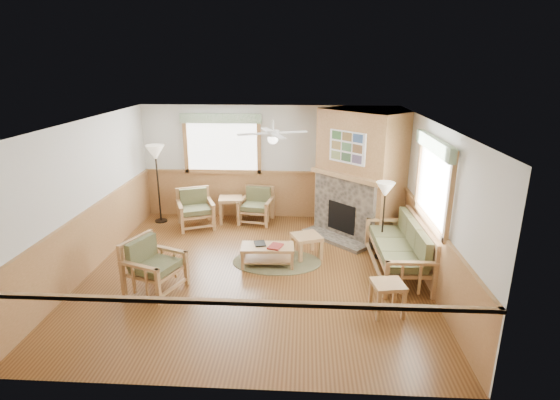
# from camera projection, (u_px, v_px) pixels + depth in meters

# --- Properties ---
(floor) EXTENTS (6.00, 6.00, 0.01)m
(floor) POSITION_uv_depth(u_px,v_px,m) (256.00, 271.00, 7.96)
(floor) COLOR brown
(floor) RESTS_ON ground
(ceiling) EXTENTS (6.00, 6.00, 0.01)m
(ceiling) POSITION_uv_depth(u_px,v_px,m) (253.00, 122.00, 7.14)
(ceiling) COLOR white
(ceiling) RESTS_ON floor
(wall_back) EXTENTS (6.00, 0.02, 2.70)m
(wall_back) POSITION_uv_depth(u_px,v_px,m) (269.00, 163.00, 10.41)
(wall_back) COLOR silver
(wall_back) RESTS_ON floor
(wall_front) EXTENTS (6.00, 0.02, 2.70)m
(wall_front) POSITION_uv_depth(u_px,v_px,m) (223.00, 285.00, 4.70)
(wall_front) COLOR silver
(wall_front) RESTS_ON floor
(wall_left) EXTENTS (0.02, 6.00, 2.70)m
(wall_left) POSITION_uv_depth(u_px,v_px,m) (86.00, 198.00, 7.72)
(wall_left) COLOR silver
(wall_left) RESTS_ON floor
(wall_right) EXTENTS (0.02, 6.00, 2.70)m
(wall_right) POSITION_uv_depth(u_px,v_px,m) (431.00, 204.00, 7.39)
(wall_right) COLOR silver
(wall_right) RESTS_ON floor
(wainscot) EXTENTS (6.00, 6.00, 1.10)m
(wainscot) POSITION_uv_depth(u_px,v_px,m) (255.00, 243.00, 7.79)
(wainscot) COLOR #A27242
(wainscot) RESTS_ON floor
(fireplace) EXTENTS (3.11, 3.11, 2.70)m
(fireplace) POSITION_uv_depth(u_px,v_px,m) (360.00, 174.00, 9.39)
(fireplace) COLOR #A27242
(fireplace) RESTS_ON floor
(window_back) EXTENTS (1.90, 0.16, 1.50)m
(window_back) POSITION_uv_depth(u_px,v_px,m) (221.00, 112.00, 10.07)
(window_back) COLOR white
(window_back) RESTS_ON wall_back
(window_right) EXTENTS (0.16, 1.90, 1.50)m
(window_right) POSITION_uv_depth(u_px,v_px,m) (439.00, 136.00, 6.84)
(window_right) COLOR white
(window_right) RESTS_ON wall_right
(ceiling_fan) EXTENTS (1.59, 1.59, 0.36)m
(ceiling_fan) POSITION_uv_depth(u_px,v_px,m) (273.00, 123.00, 7.42)
(ceiling_fan) COLOR white
(ceiling_fan) RESTS_ON ceiling
(sofa) EXTENTS (2.06, 0.88, 0.94)m
(sofa) POSITION_uv_depth(u_px,v_px,m) (398.00, 247.00, 7.83)
(sofa) COLOR tan
(sofa) RESTS_ON floor
(armchair_back_left) EXTENTS (1.00, 1.00, 0.86)m
(armchair_back_left) POSITION_uv_depth(u_px,v_px,m) (196.00, 209.00, 9.98)
(armchair_back_left) COLOR tan
(armchair_back_left) RESTS_ON floor
(armchair_back_right) EXTENTS (0.84, 0.84, 0.82)m
(armchair_back_right) POSITION_uv_depth(u_px,v_px,m) (256.00, 206.00, 10.28)
(armchair_back_right) COLOR tan
(armchair_back_right) RESTS_ON floor
(armchair_left) EXTENTS (1.02, 1.02, 0.88)m
(armchair_left) POSITION_uv_depth(u_px,v_px,m) (155.00, 266.00, 7.19)
(armchair_left) COLOR tan
(armchair_left) RESTS_ON floor
(coffee_table) EXTENTS (1.00, 0.54, 0.39)m
(coffee_table) POSITION_uv_depth(u_px,v_px,m) (268.00, 255.00, 8.14)
(coffee_table) COLOR tan
(coffee_table) RESTS_ON floor
(end_table_chairs) EXTENTS (0.59, 0.57, 0.60)m
(end_table_chairs) POSITION_uv_depth(u_px,v_px,m) (231.00, 210.00, 10.34)
(end_table_chairs) COLOR tan
(end_table_chairs) RESTS_ON floor
(end_table_sofa) EXTENTS (0.53, 0.51, 0.51)m
(end_table_sofa) POSITION_uv_depth(u_px,v_px,m) (387.00, 298.00, 6.56)
(end_table_sofa) COLOR tan
(end_table_sofa) RESTS_ON floor
(footstool) EXTENTS (0.67, 0.67, 0.44)m
(footstool) POSITION_uv_depth(u_px,v_px,m) (307.00, 246.00, 8.51)
(footstool) COLOR tan
(footstool) RESTS_ON floor
(braided_rug) EXTENTS (1.84, 1.84, 0.01)m
(braided_rug) POSITION_uv_depth(u_px,v_px,m) (277.00, 262.00, 8.32)
(braided_rug) COLOR brown
(braided_rug) RESTS_ON floor
(floor_lamp_left) EXTENTS (0.49, 0.49, 1.85)m
(floor_lamp_left) POSITION_uv_depth(u_px,v_px,m) (158.00, 184.00, 10.16)
(floor_lamp_left) COLOR black
(floor_lamp_left) RESTS_ON floor
(floor_lamp_right) EXTENTS (0.38, 0.38, 1.53)m
(floor_lamp_right) POSITION_uv_depth(u_px,v_px,m) (383.00, 221.00, 8.29)
(floor_lamp_right) COLOR black
(floor_lamp_right) RESTS_ON floor
(book_red) EXTENTS (0.30, 0.35, 0.03)m
(book_red) POSITION_uv_depth(u_px,v_px,m) (275.00, 246.00, 8.02)
(book_red) COLOR maroon
(book_red) RESTS_ON coffee_table
(book_dark) EXTENTS (0.26, 0.31, 0.03)m
(book_dark) POSITION_uv_depth(u_px,v_px,m) (260.00, 243.00, 8.15)
(book_dark) COLOR black
(book_dark) RESTS_ON coffee_table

